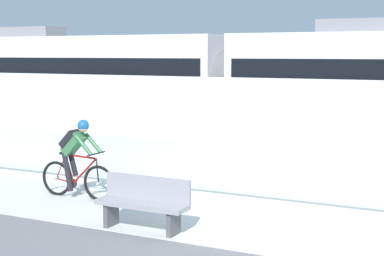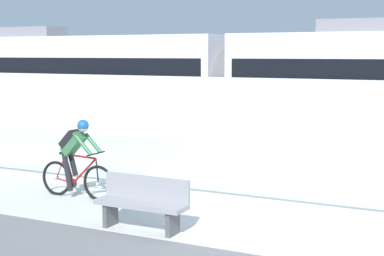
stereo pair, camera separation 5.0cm
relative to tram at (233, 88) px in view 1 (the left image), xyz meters
name	(u,v)px [view 1 (the left image)]	position (x,y,z in m)	size (l,w,h in m)	color
ground_plane	(271,224)	(3.60, -6.85, -1.89)	(200.00, 200.00, 0.00)	slate
bike_path_deck	(271,224)	(3.60, -6.85, -1.89)	(32.00, 3.20, 0.01)	silver
glass_parapet	(302,175)	(3.60, -5.00, -1.38)	(32.00, 0.05, 1.02)	silver
concrete_barrier_wall	(326,132)	(3.60, -3.20, -0.72)	(32.00, 0.36, 2.34)	silver
tram_rail_near	(348,165)	(3.60, -0.72, -1.89)	(32.00, 0.08, 0.01)	#595654
tram_rail_far	(359,156)	(3.60, 0.72, -1.89)	(32.00, 0.08, 0.01)	#595654
tram	(233,88)	(0.00, 0.00, 0.00)	(22.56, 2.54, 3.81)	silver
cyclist_on_bike	(76,159)	(-0.51, -6.85, -1.09)	(1.77, 0.58, 1.61)	black
bench	(143,202)	(1.83, -8.14, -1.41)	(1.60, 0.45, 0.89)	gray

